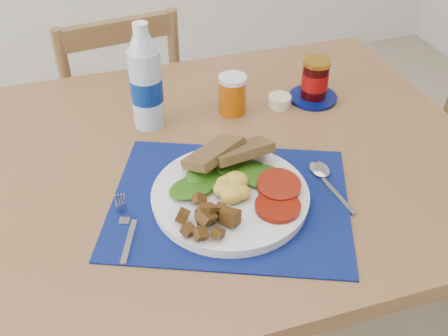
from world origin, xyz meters
name	(u,v)px	position (x,y,z in m)	size (l,w,h in m)	color
table	(166,195)	(0.00, 0.20, 0.67)	(1.40, 0.90, 0.75)	brown
chair_far	(120,102)	(-0.02, 0.84, 0.54)	(0.43, 0.41, 1.04)	#53371E
placemat	(230,201)	(0.10, 0.05, 0.75)	(0.46, 0.36, 0.00)	#040432
breakfast_plate	(228,194)	(0.09, 0.04, 0.77)	(0.30, 0.30, 0.07)	silver
fork	(126,228)	(-0.10, 0.03, 0.76)	(0.05, 0.15, 0.00)	#B2B5BA
spoon	(325,178)	(0.31, 0.05, 0.76)	(0.04, 0.17, 0.00)	#B2B5BA
water_bottle	(146,82)	(0.00, 0.36, 0.86)	(0.07, 0.07, 0.25)	#ADBFCC
juice_glass	(232,96)	(0.20, 0.36, 0.80)	(0.06, 0.06, 0.09)	#AD4B04
ramekin	(280,101)	(0.32, 0.35, 0.76)	(0.06, 0.06, 0.03)	beige
jam_on_saucer	(315,82)	(0.42, 0.35, 0.80)	(0.12, 0.12, 0.11)	#040C4B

